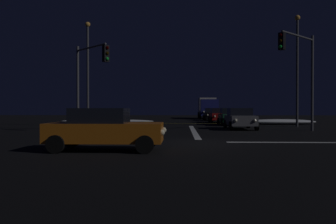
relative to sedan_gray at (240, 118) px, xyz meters
name	(u,v)px	position (x,y,z in m)	size (l,w,h in m)	color
ground	(200,143)	(-3.51, -9.90, -0.85)	(120.00, 120.00, 0.10)	black
stop_line_north	(194,131)	(-3.51, -2.16, -0.80)	(0.35, 13.21, 0.01)	white
centre_line_ns	(190,123)	(-3.51, 9.44, -0.80)	(22.00, 0.15, 0.01)	yellow
snow_bank_left_curb	(107,121)	(-12.05, 9.83, -0.61)	(9.69, 1.50, 0.39)	white
snow_bank_right_curb	(280,122)	(5.03, 7.34, -0.54)	(6.74, 1.50, 0.51)	white
sedan_gray	(240,118)	(0.00, 0.00, 0.00)	(2.02, 4.33, 1.57)	slate
sedan_green	(230,116)	(0.13, 6.19, 0.00)	(2.02, 4.33, 1.57)	#14512D
sedan_red	(219,115)	(-0.29, 11.81, 0.00)	(2.02, 4.33, 1.57)	maroon
sedan_black	(211,114)	(-0.52, 18.28, 0.00)	(2.02, 4.33, 1.57)	black
box_truck	(207,107)	(-0.45, 25.75, 0.91)	(2.68, 8.28, 3.08)	navy
sedan_orange_crossing	(104,129)	(-7.21, -13.20, 0.00)	(4.33, 2.02, 1.57)	#C66014
traffic_signal_ne	(300,63)	(3.42, -2.98, 3.70)	(3.22, 3.22, 6.54)	#4C4C51
traffic_signal_nw	(89,71)	(-10.53, -2.88, 3.26)	(2.87, 2.87, 5.92)	#4C4C51
streetlamp_right_near	(297,63)	(5.33, 3.44, 4.56)	(0.44, 0.44, 9.33)	#424247
streetlamp_left_near	(88,66)	(-12.35, 3.44, 4.35)	(0.44, 0.44, 8.93)	#424247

